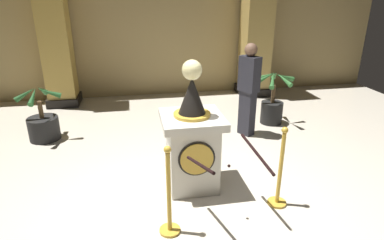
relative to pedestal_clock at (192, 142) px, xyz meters
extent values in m
plane|color=beige|center=(0.01, -0.36, -0.67)|extent=(11.71, 11.71, 0.00)
cube|color=tan|center=(0.01, 4.62, 1.12)|extent=(11.71, 0.16, 3.58)
cube|color=beige|center=(0.00, 0.00, -0.20)|extent=(0.64, 0.64, 0.95)
cube|color=beige|center=(0.00, 0.00, 0.32)|extent=(0.80, 0.80, 0.10)
cylinder|color=gold|center=(0.00, -0.33, -0.09)|extent=(0.43, 0.03, 0.43)
cylinder|color=black|center=(0.00, -0.32, -0.09)|extent=(0.48, 0.01, 0.48)
cylinder|color=gold|center=(0.00, 0.00, 0.39)|extent=(0.48, 0.48, 0.04)
cone|color=black|center=(0.00, 0.00, 0.65)|extent=(0.35, 0.35, 0.48)
cylinder|color=gold|center=(0.00, 0.00, 0.88)|extent=(0.03, 0.03, 0.06)
sphere|color=beige|center=(0.00, 0.00, 0.98)|extent=(0.25, 0.25, 0.25)
cylinder|color=gold|center=(-0.42, -0.90, -0.66)|extent=(0.24, 0.24, 0.03)
cylinder|color=gold|center=(-0.42, -0.90, -0.17)|extent=(0.05, 0.05, 1.00)
sphere|color=gold|center=(-0.42, -0.90, 0.36)|extent=(0.08, 0.08, 0.08)
cylinder|color=gold|center=(0.99, -0.63, -0.66)|extent=(0.24, 0.24, 0.03)
cylinder|color=gold|center=(0.99, -0.63, -0.18)|extent=(0.05, 0.05, 0.99)
sphere|color=gold|center=(0.99, -0.63, 0.36)|extent=(0.08, 0.08, 0.08)
cylinder|color=black|center=(-0.07, -0.83, 0.12)|extent=(0.17, 0.72, 0.21)
cylinder|color=black|center=(0.64, -0.70, 0.12)|extent=(0.17, 0.72, 0.21)
sphere|color=black|center=(0.29, -0.76, 0.03)|extent=(0.04, 0.04, 0.04)
cube|color=black|center=(-2.39, 4.11, -0.57)|extent=(0.72, 0.72, 0.20)
cube|color=gold|center=(-2.39, 4.11, 1.05)|extent=(0.63, 0.63, 3.44)
cube|color=black|center=(2.41, 4.11, -0.57)|extent=(0.77, 0.77, 0.20)
cube|color=tan|center=(2.41, 4.11, 1.05)|extent=(0.67, 0.67, 3.44)
cylinder|color=black|center=(-2.39, 2.03, -0.46)|extent=(0.55, 0.55, 0.42)
cylinder|color=brown|center=(-2.39, 2.03, -0.10)|extent=(0.08, 0.08, 0.32)
cone|color=#265928|center=(-2.20, 2.02, 0.21)|extent=(0.40, 0.11, 0.23)
cone|color=#265928|center=(-2.36, 2.22, 0.21)|extent=(0.14, 0.39, 0.30)
cone|color=#265928|center=(-2.59, 2.01, 0.21)|extent=(0.40, 0.14, 0.28)
cone|color=#265928|center=(-2.42, 1.83, 0.21)|extent=(0.14, 0.39, 0.30)
cylinder|color=black|center=(2.05, 2.03, -0.45)|extent=(0.44, 0.44, 0.45)
cylinder|color=brown|center=(2.05, 2.03, -0.05)|extent=(0.08, 0.08, 0.36)
cone|color=#2D662D|center=(2.26, 2.04, 0.29)|extent=(0.43, 0.13, 0.21)
cone|color=#2D662D|center=(2.13, 2.22, 0.29)|extent=(0.22, 0.40, 0.32)
cone|color=#2D662D|center=(1.92, 2.19, 0.29)|extent=(0.30, 0.39, 0.31)
cone|color=#2D662D|center=(1.84, 2.03, 0.29)|extent=(0.42, 0.11, 0.28)
cone|color=#2D662D|center=(1.93, 1.86, 0.29)|extent=(0.28, 0.38, 0.34)
cone|color=#2D662D|center=(2.16, 1.85, 0.29)|extent=(0.26, 0.41, 0.29)
cube|color=#26262D|center=(1.34, 1.58, -0.25)|extent=(0.29, 0.33, 0.85)
cube|color=#26262D|center=(1.34, 1.58, 0.50)|extent=(0.37, 0.42, 0.64)
sphere|color=brown|center=(1.34, 1.58, 0.93)|extent=(0.23, 0.23, 0.23)
camera|label=1|loc=(-0.72, -3.88, 1.86)|focal=30.45mm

